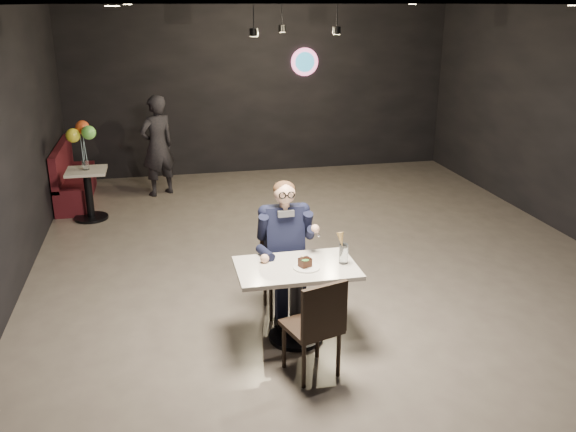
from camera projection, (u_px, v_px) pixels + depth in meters
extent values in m
plane|color=#6F655D|center=(325.00, 263.00, 7.47)|extent=(9.00, 9.00, 0.00)
cube|color=black|center=(291.00, 13.00, 8.36)|extent=(1.40, 1.20, 0.36)
cube|color=silver|center=(296.00, 303.00, 5.69)|extent=(1.10, 0.70, 0.75)
cube|color=black|center=(284.00, 271.00, 6.16)|extent=(0.42, 0.46, 0.92)
cube|color=black|center=(311.00, 324.00, 5.13)|extent=(0.54, 0.56, 0.92)
cube|color=black|center=(284.00, 247.00, 6.08)|extent=(0.60, 0.80, 1.44)
cylinder|color=white|center=(307.00, 267.00, 5.52)|extent=(0.24, 0.24, 0.01)
cube|color=black|center=(305.00, 263.00, 5.51)|extent=(0.13, 0.11, 0.07)
ellipsoid|color=#2B862F|center=(305.00, 260.00, 5.46)|extent=(0.07, 0.04, 0.01)
cylinder|color=silver|center=(344.00, 254.00, 5.59)|extent=(0.08, 0.08, 0.19)
cone|color=tan|center=(341.00, 240.00, 5.51)|extent=(0.08, 0.08, 0.13)
cube|color=#420E0F|center=(75.00, 173.00, 9.72)|extent=(0.46, 1.82, 0.91)
cube|color=silver|center=(89.00, 196.00, 8.89)|extent=(0.56, 0.56, 0.70)
cylinder|color=silver|center=(86.00, 165.00, 8.73)|extent=(0.10, 0.10, 0.15)
cube|color=#FFF935|center=(83.00, 139.00, 8.61)|extent=(0.36, 0.36, 0.60)
imported|color=black|center=(157.00, 146.00, 9.89)|extent=(0.72, 0.64, 1.64)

